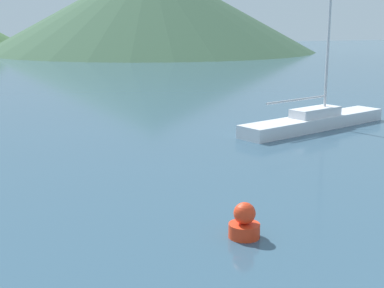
{
  "coord_description": "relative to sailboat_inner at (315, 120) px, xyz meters",
  "views": [
    {
      "loc": [
        -5.32,
        -0.94,
        4.87
      ],
      "look_at": [
        0.49,
        14.0,
        1.2
      ],
      "focal_mm": 50.0,
      "sensor_mm": 36.0,
      "label": 1
    }
  ],
  "objects": [
    {
      "name": "sailboat_inner",
      "position": [
        0.0,
        0.0,
        0.0
      ],
      "size": [
        8.81,
        3.97,
        6.62
      ],
      "rotation": [
        0.0,
        0.0,
        0.3
      ],
      "color": "silver",
      "rests_on": "ground_plane"
    },
    {
      "name": "buoy_marker",
      "position": [
        -8.94,
        -10.44,
        -0.04
      ],
      "size": [
        0.73,
        0.73,
        0.84
      ],
      "color": "red",
      "rests_on": "ground_plane"
    },
    {
      "name": "hill_central",
      "position": [
        13.06,
        68.73,
        7.02
      ],
      "size": [
        55.39,
        55.39,
        14.81
      ],
      "color": "#38563D",
      "rests_on": "ground_plane"
    }
  ]
}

